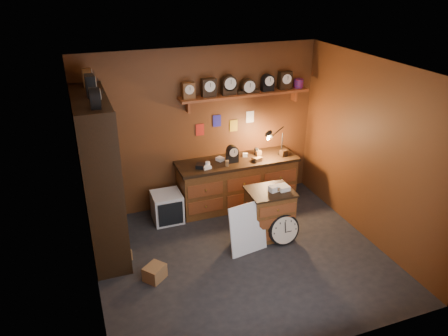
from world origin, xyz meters
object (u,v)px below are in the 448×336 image
at_px(workbench, 237,180).
at_px(low_cabinet, 270,211).
at_px(shelving_unit, 96,170).
at_px(big_round_clock, 284,230).

xyz_separation_m(workbench, low_cabinet, (0.11, -1.06, -0.05)).
relative_size(shelving_unit, low_cabinet, 2.99).
xyz_separation_m(workbench, big_round_clock, (0.21, -1.35, -0.24)).
height_order(workbench, low_cabinet, workbench).
bearing_deg(shelving_unit, low_cabinet, -13.24).
height_order(shelving_unit, workbench, shelving_unit).
bearing_deg(low_cabinet, shelving_unit, 168.52).
bearing_deg(low_cabinet, big_round_clock, -68.33).
relative_size(low_cabinet, big_round_clock, 1.78).
relative_size(workbench, low_cabinet, 2.40).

